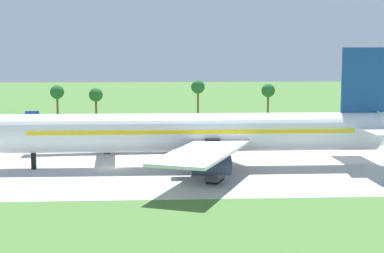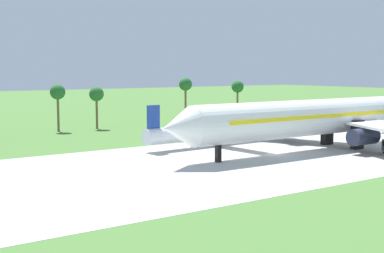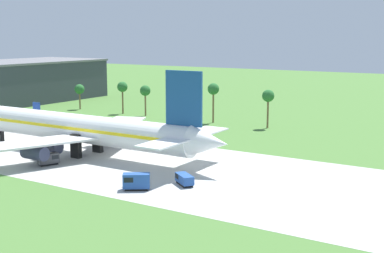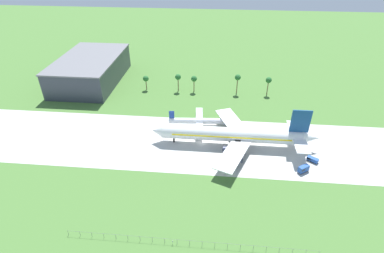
{
  "view_description": "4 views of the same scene",
  "coord_description": "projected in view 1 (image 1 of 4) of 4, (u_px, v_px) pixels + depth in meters",
  "views": [
    {
      "loc": [
        7.88,
        -97.86,
        19.23
      ],
      "look_at": [
        13.53,
        0.02,
        7.01
      ],
      "focal_mm": 55.0,
      "sensor_mm": 36.0,
      "label": 1
    },
    {
      "loc": [
        -64.18,
        -65.94,
        14.66
      ],
      "look_at": [
        -18.0,
        0.02,
        6.01
      ],
      "focal_mm": 50.0,
      "sensor_mm": 36.0,
      "label": 2
    },
    {
      "loc": [
        100.72,
        -88.19,
        27.26
      ],
      "look_at": [
        45.06,
        0.02,
        9.24
      ],
      "focal_mm": 50.0,
      "sensor_mm": 36.0,
      "label": 3
    },
    {
      "loc": [
        6.3,
        -114.29,
        83.35
      ],
      "look_at": [
        -4.82,
        5.0,
        6.0
      ],
      "focal_mm": 28.0,
      "sensor_mm": 36.0,
      "label": 4
    }
  ],
  "objects": [
    {
      "name": "ground_plane",
      "position": [
        112.0,
        168.0,
        98.88
      ],
      "size": [
        600.0,
        600.0,
        0.0
      ],
      "primitive_type": "plane",
      "color": "#477233"
    },
    {
      "name": "jet_airliner",
      "position": [
        202.0,
        133.0,
        99.04
      ],
      "size": [
        76.3,
        52.55,
        20.23
      ],
      "color": "white",
      "rests_on": "ground_plane"
    },
    {
      "name": "fuel_truck",
      "position": [
        215.0,
        173.0,
        88.43
      ],
      "size": [
        3.53,
        4.83,
        2.46
      ],
      "color": "black",
      "rests_on": "ground_plane"
    },
    {
      "name": "regional_aircraft",
      "position": [
        106.0,
        139.0,
        113.89
      ],
      "size": [
        31.22,
        28.16,
        8.38
      ],
      "color": "silver",
      "rests_on": "ground_plane"
    },
    {
      "name": "taxiway_strip",
      "position": [
        112.0,
        168.0,
        98.87
      ],
      "size": [
        320.0,
        44.0,
        0.02
      ],
      "color": "#B2B2AD",
      "rests_on": "ground_plane"
    },
    {
      "name": "palm_tree_row",
      "position": [
        121.0,
        94.0,
        152.08
      ],
      "size": [
        78.79,
        3.6,
        12.38
      ],
      "color": "brown",
      "rests_on": "ground_plane"
    }
  ]
}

